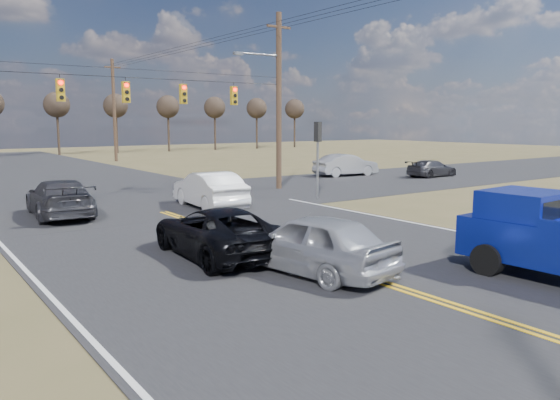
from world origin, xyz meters
TOP-DOWN VIEW (x-y plane):
  - ground at (0.00, 0.00)m, footprint 160.00×160.00m
  - road_main at (0.00, 10.00)m, footprint 14.00×120.00m
  - road_cross at (0.00, 18.00)m, footprint 120.00×12.00m
  - signal_gantry at (0.50, 17.79)m, footprint 19.60×4.83m
  - utility_poles at (0.00, 17.00)m, footprint 19.60×58.32m
  - treeline at (0.00, 26.96)m, footprint 87.00×117.80m
  - silver_suv at (-0.80, 2.81)m, footprint 2.65×4.92m
  - black_suv at (-1.88, 5.85)m, footprint 2.71×5.32m
  - white_car_queue at (2.28, 14.06)m, footprint 2.21×5.15m
  - dgrey_car_queue at (-3.89, 15.50)m, footprint 2.63×5.54m
  - cross_car_east_near at (17.45, 21.45)m, footprint 2.14×4.95m
  - cross_car_east_far at (21.97, 17.35)m, footprint 1.70×4.17m

SIDE VIEW (x-z plane):
  - ground at x=0.00m, z-range 0.00..0.00m
  - road_main at x=0.00m, z-range -0.01..0.01m
  - road_cross at x=0.00m, z-range -0.01..0.01m
  - cross_car_east_far at x=21.97m, z-range 0.00..1.21m
  - black_suv at x=-1.88m, z-range 0.00..1.44m
  - dgrey_car_queue at x=-3.89m, z-range 0.00..1.56m
  - cross_car_east_near at x=17.45m, z-range 0.00..1.58m
  - silver_suv at x=-0.80m, z-range 0.00..1.59m
  - white_car_queue at x=2.28m, z-range 0.00..1.65m
  - signal_gantry at x=0.50m, z-range 0.06..10.06m
  - utility_poles at x=0.00m, z-range 0.23..10.23m
  - treeline at x=0.00m, z-range 2.00..9.40m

